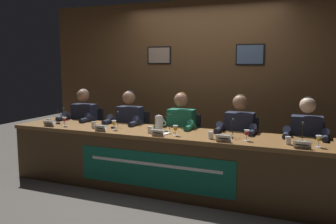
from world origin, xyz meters
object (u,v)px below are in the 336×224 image
Objects in this scene: water_cup_far_right at (288,141)px; water_cup_right at (211,136)px; microphone_left at (115,122)px; microphone_far_right at (302,136)px; juice_glass_far_left at (64,120)px; water_pitcher_central at (159,123)px; panelist_left at (127,126)px; nameplate_right at (224,138)px; juice_glass_right at (247,133)px; chair_right at (241,152)px; panelist_far_left at (81,122)px; microphone_center at (167,126)px; chair_far_left at (89,138)px; water_cup_center at (150,130)px; nameplate_left at (100,128)px; chair_far_right at (306,159)px; microphone_right at (231,131)px; microphone_far_left at (60,118)px; panelist_far_right at (306,140)px; juice_glass_far_right at (319,139)px; water_cup_left at (94,125)px; panelist_right at (238,135)px; chair_left at (134,142)px; nameplate_center at (158,133)px; panelist_center at (179,130)px; nameplate_far_right at (302,145)px; nameplate_far_left at (49,123)px; document_stack_center at (161,133)px; juice_glass_left at (114,123)px; conference_table at (164,151)px; chair_center at (184,147)px; juice_glass_center at (175,128)px.

water_cup_right is at bearing -176.30° from water_cup_far_right.
microphone_left and microphone_far_right have the same top height.
water_pitcher_central is at bearing 9.14° from juice_glass_far_left.
panelist_left is 7.14× the size of nameplate_right.
chair_right is at bearing 106.12° from juice_glass_right.
juice_glass_right is 0.57× the size of microphone_far_right.
microphone_center is at bearing -14.68° from panelist_far_left.
chair_far_left is 1.69m from water_cup_center.
microphone_far_right is at bearing 1.68° from microphone_center.
chair_far_right is (2.42, 0.90, -0.36)m from nameplate_left.
microphone_right is at bearing 3.36° from juice_glass_far_left.
panelist_far_right reaches higher than microphone_far_left.
microphone_left reaches higher than nameplate_right.
microphone_center is at bearing 175.62° from juice_glass_far_right.
panelist_left is 9.84× the size of juice_glass_right.
panelist_right reaches higher than water_cup_left.
water_cup_left and water_cup_right have the same top height.
chair_far_left and chair_left have the same top height.
juice_glass_far_left is 3.23m from juice_glass_far_right.
chair_far_left is 1.89m from nameplate_center.
juice_glass_far_right is at bearing -38.44° from chair_right.
panelist_center is at bearing 69.90° from water_pitcher_central.
microphone_far_right is (2.36, 0.04, 0.00)m from microphone_left.
nameplate_center is 1.62m from nameplate_far_right.
microphone_left reaches higher than nameplate_far_left.
water_cup_center is 1.00m from microphone_right.
microphone_left is 1.00× the size of microphone_far_right.
nameplate_far_left is 2.00× the size of water_cup_right.
microphone_left is 2.36m from microphone_far_right.
water_cup_left is (0.61, -0.54, 0.08)m from panelist_far_left.
microphone_far_left reaches higher than water_cup_left.
water_pitcher_central is (1.49, -0.37, 0.14)m from panelist_far_left.
water_cup_right reaches higher than nameplate_far_left.
panelist_left is 1.07m from nameplate_center.
juice_glass_far_left reaches higher than water_cup_left.
juice_glass_left is at bearing -178.75° from document_stack_center.
microphone_left is 0.24× the size of chair_right.
conference_table is 25.62× the size of nameplate_far_left.
nameplate_center is 1.07m from panelist_right.
water_cup_left is 0.10× the size of chair_center.
chair_center is 1.08m from water_cup_right.
nameplate_right is (2.27, -0.11, -0.05)m from juice_glass_far_left.
water_cup_left reaches higher than document_stack_center.
panelist_far_right reaches higher than chair_far_right.
microphone_left is (0.70, 0.16, -0.01)m from juice_glass_far_left.
juice_glass_right is (1.83, 0.16, 0.05)m from nameplate_left.
water_cup_left is (-1.01, -0.04, 0.26)m from conference_table.
juice_glass_far_left is (-1.47, -0.08, 0.31)m from conference_table.
nameplate_far_left is 1.37× the size of juice_glass_left.
juice_glass_far_right is at bearing 0.75° from juice_glass_center.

